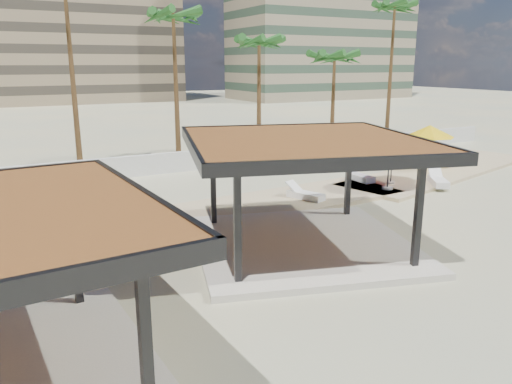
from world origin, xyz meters
The scene contains 17 objects.
ground centered at (0.00, 0.00, 0.00)m, with size 200.00×200.00×0.00m, color #CBBA86.
promenade centered at (2.00, 7.67, 0.06)m, with size 44.45×7.97×0.24m.
boundary_wall centered at (0.00, 16.00, 0.60)m, with size 56.00×0.30×1.20m, color silver.
building_mid centered at (4.00, 78.00, 14.27)m, with size 38.00×16.00×30.40m.
building_east centered at (48.00, 66.00, 17.27)m, with size 32.00×15.00×36.40m.
pavilion_central centered at (1.61, 1.99, 2.32)m, with size 9.52×9.52×3.89m.
umbrella_c centered at (10.58, 7.17, 2.12)m, with size 3.03×3.03×2.25m.
umbrella_d centered at (9.58, 6.33, 2.46)m, with size 3.07×3.07×2.65m.
umbrella_e centered at (15.35, 9.20, 2.38)m, with size 3.34×3.34×2.56m.
lounger_a centered at (-7.53, 7.31, 0.38)m, with size 0.85×2.22×0.83m.
lounger_b centered at (9.67, 8.56, 0.35)m, with size 0.68×1.93×0.72m.
lounger_c centered at (4.97, 6.82, 0.35)m, with size 1.26×1.99×0.72m.
lounger_d centered at (12.59, 5.84, 0.37)m, with size 1.70×2.09×0.78m.
palm_e centered at (3.00, 18.40, 8.66)m, with size 3.00×3.00×9.86m.
palm_f centered at (9.00, 18.60, 7.35)m, with size 3.00×3.00×8.47m.
palm_g centered at (15.00, 18.20, 6.46)m, with size 3.00×3.00×7.53m.
palm_h centered at (21.00, 18.80, 10.01)m, with size 3.00×3.00×11.31m.
Camera 1 is at (-7.69, -11.76, 6.28)m, focal length 35.00 mm.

